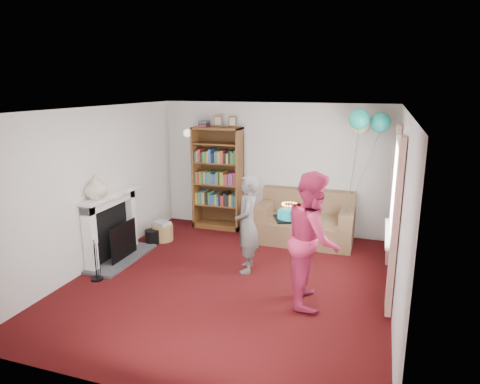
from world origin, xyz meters
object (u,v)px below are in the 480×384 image
(person_magenta, at_px, (313,239))
(birthday_cake, at_px, (289,215))
(person_striped, at_px, (247,224))
(bookcase, at_px, (218,179))
(sofa, at_px, (306,223))

(person_magenta, relative_size, birthday_cake, 4.65)
(person_striped, xyz_separation_m, birthday_cake, (0.76, -0.54, 0.38))
(bookcase, bearing_deg, person_magenta, -47.61)
(sofa, relative_size, person_magenta, 0.98)
(bookcase, distance_m, person_magenta, 3.40)
(person_striped, xyz_separation_m, person_magenta, (1.10, -0.66, 0.12))
(person_magenta, distance_m, birthday_cake, 0.44)
(bookcase, bearing_deg, sofa, -7.28)
(sofa, distance_m, person_striped, 1.78)
(sofa, bearing_deg, person_magenta, -78.65)
(bookcase, height_order, person_magenta, bookcase)
(sofa, distance_m, person_magenta, 2.39)
(bookcase, bearing_deg, birthday_cake, -50.74)
(sofa, bearing_deg, birthday_cake, -86.85)
(person_striped, bearing_deg, sofa, 144.05)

